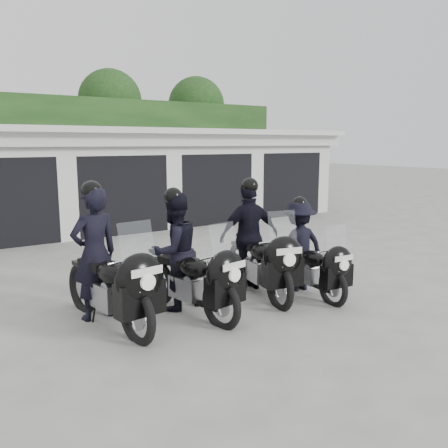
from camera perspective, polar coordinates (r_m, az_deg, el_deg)
ground at (r=8.94m, az=2.00°, el=-6.80°), size 80.00×80.00×0.00m
garage_block at (r=15.84m, az=-15.56°, el=5.33°), size 16.40×6.80×2.96m
background_vegetation at (r=20.56m, az=-19.21°, el=9.84°), size 20.00×3.90×5.80m
police_bike_a at (r=6.83m, az=-14.02°, el=-5.12°), size 0.90×2.39×2.08m
police_bike_b at (r=7.17m, az=-5.05°, el=-4.22°), size 1.02×2.22×1.95m
police_bike_c at (r=8.11m, az=3.67°, el=-2.31°), size 1.20×2.30×2.02m
police_bike_d at (r=8.22m, az=9.57°, el=-3.21°), size 1.06×1.94×1.69m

